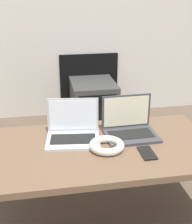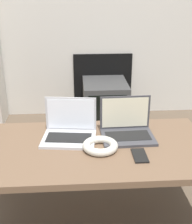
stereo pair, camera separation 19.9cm
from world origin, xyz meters
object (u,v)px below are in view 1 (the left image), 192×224
phone (147,153)px  headphones (107,145)px  laptop_left (73,131)px  tv (93,103)px  laptop_right (129,126)px

phone → headphones: bearing=156.4°
laptop_left → tv: size_ratio=0.65×
laptop_left → tv: (0.33, 1.24, -0.31)m
laptop_left → headphones: (0.17, -0.16, -0.03)m
laptop_left → phone: 0.45m
laptop_right → tv: (-0.01, 1.24, -0.31)m
phone → tv: 1.51m
headphones → tv: (0.16, 1.40, -0.29)m
headphones → tv: headphones is taller
headphones → phone: 0.22m
laptop_left → phone: laptop_left is taller
laptop_right → tv: 1.28m
laptop_right → tv: size_ratio=0.61×
laptop_left → laptop_right: 0.34m
laptop_right → laptop_left: bearing=178.4°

